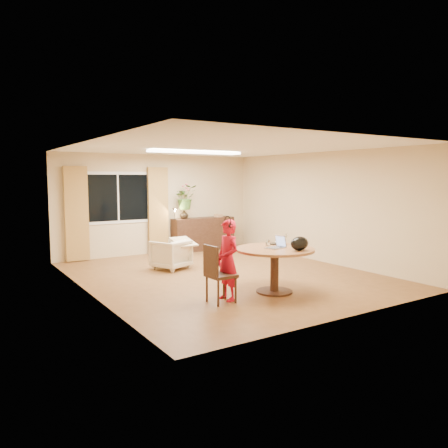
% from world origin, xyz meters
% --- Properties ---
extents(floor, '(6.50, 6.50, 0.00)m').
position_xyz_m(floor, '(0.00, 0.00, 0.00)').
color(floor, brown).
rests_on(floor, ground).
extents(ceiling, '(6.50, 6.50, 0.00)m').
position_xyz_m(ceiling, '(0.00, 0.00, 2.60)').
color(ceiling, white).
rests_on(ceiling, wall_back).
extents(wall_back, '(5.50, 0.00, 5.50)m').
position_xyz_m(wall_back, '(0.00, 3.25, 1.30)').
color(wall_back, tan).
rests_on(wall_back, floor).
extents(wall_left, '(0.00, 6.50, 6.50)m').
position_xyz_m(wall_left, '(-2.75, 0.00, 1.30)').
color(wall_left, tan).
rests_on(wall_left, floor).
extents(wall_right, '(0.00, 6.50, 6.50)m').
position_xyz_m(wall_right, '(2.75, 0.00, 1.30)').
color(wall_right, tan).
rests_on(wall_right, floor).
extents(window, '(1.70, 0.03, 1.30)m').
position_xyz_m(window, '(-1.10, 3.23, 1.50)').
color(window, white).
rests_on(window, wall_back).
extents(curtain_left, '(0.55, 0.08, 2.25)m').
position_xyz_m(curtain_left, '(-2.15, 3.15, 1.15)').
color(curtain_left, olive).
rests_on(curtain_left, wall_back).
extents(curtain_right, '(0.55, 0.08, 2.25)m').
position_xyz_m(curtain_right, '(-0.05, 3.15, 1.15)').
color(curtain_right, olive).
rests_on(curtain_right, wall_back).
extents(ceiling_panel, '(2.20, 0.35, 0.05)m').
position_xyz_m(ceiling_panel, '(0.00, 1.20, 2.57)').
color(ceiling_panel, white).
rests_on(ceiling_panel, ceiling).
extents(dining_table, '(1.37, 1.37, 0.78)m').
position_xyz_m(dining_table, '(-0.01, -1.61, 0.61)').
color(dining_table, brown).
rests_on(dining_table, floor).
extents(dining_chair, '(0.46, 0.42, 0.94)m').
position_xyz_m(dining_chair, '(-1.12, -1.63, 0.47)').
color(dining_chair, black).
rests_on(dining_chair, floor).
extents(child, '(0.49, 0.33, 1.32)m').
position_xyz_m(child, '(-0.95, -1.56, 0.66)').
color(child, red).
rests_on(child, floor).
extents(laptop, '(0.37, 0.28, 0.23)m').
position_xyz_m(laptop, '(-0.01, -1.61, 0.89)').
color(laptop, '#B7B7BC').
rests_on(laptop, dining_table).
extents(tumbler, '(0.09, 0.09, 0.11)m').
position_xyz_m(tumbler, '(0.07, -1.32, 0.83)').
color(tumbler, white).
rests_on(tumbler, dining_table).
extents(wine_glass, '(0.09, 0.09, 0.21)m').
position_xyz_m(wine_glass, '(0.40, -1.43, 0.88)').
color(wine_glass, white).
rests_on(wine_glass, dining_table).
extents(pot_lid, '(0.25, 0.25, 0.04)m').
position_xyz_m(pot_lid, '(0.30, -1.26, 0.80)').
color(pot_lid, white).
rests_on(pot_lid, dining_table).
extents(handbag, '(0.40, 0.30, 0.24)m').
position_xyz_m(handbag, '(0.19, -2.02, 0.90)').
color(handbag, black).
rests_on(handbag, dining_table).
extents(armchair, '(0.91, 0.92, 0.65)m').
position_xyz_m(armchair, '(-0.65, 1.18, 0.32)').
color(armchair, beige).
rests_on(armchair, floor).
extents(throw, '(0.49, 0.58, 0.03)m').
position_xyz_m(throw, '(-0.36, 1.12, 0.66)').
color(throw, beige).
rests_on(throw, armchair).
extents(sideboard, '(1.79, 0.44, 0.90)m').
position_xyz_m(sideboard, '(1.22, 3.01, 0.45)').
color(sideboard, black).
rests_on(sideboard, floor).
extents(vase, '(0.26, 0.26, 0.25)m').
position_xyz_m(vase, '(0.64, 3.01, 1.02)').
color(vase, black).
rests_on(vase, sideboard).
extents(bouquet, '(0.66, 0.60, 0.66)m').
position_xyz_m(bouquet, '(0.68, 3.01, 1.48)').
color(bouquet, '#2B6B28').
rests_on(bouquet, vase).
extents(book_stack, '(0.25, 0.22, 0.09)m').
position_xyz_m(book_stack, '(1.73, 3.01, 0.94)').
color(book_stack, '#99704E').
rests_on(book_stack, sideboard).
extents(desk_lamp, '(0.14, 0.14, 0.32)m').
position_xyz_m(desk_lamp, '(0.34, 2.96, 1.06)').
color(desk_lamp, black).
rests_on(desk_lamp, sideboard).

